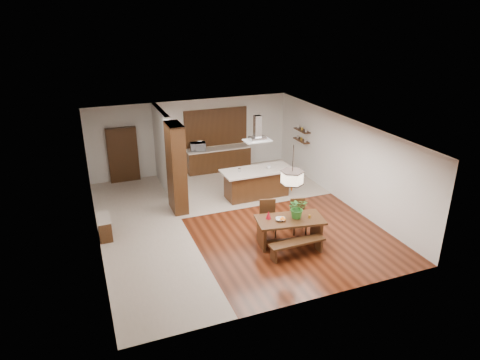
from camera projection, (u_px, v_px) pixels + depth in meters
name	position (u px, v px, depth m)	size (l,w,h in m)	color
room_shell	(231.00, 156.00, 12.75)	(9.00, 9.04, 2.92)	#3B170A
tile_hallway	(144.00, 233.00, 12.60)	(2.50, 9.00, 0.01)	#C2B2A2
tile_kitchen	(239.00, 184.00, 16.10)	(5.50, 4.00, 0.01)	#C2B2A2
soffit_band	(230.00, 129.00, 12.44)	(8.00, 9.00, 0.02)	#361B0D
partition_pier	(176.00, 168.00, 13.54)	(0.45, 1.00, 2.90)	black
partition_stub	(163.00, 149.00, 15.36)	(0.18, 2.40, 2.90)	silver
hallway_console	(105.00, 227.00, 12.29)	(0.37, 0.88, 0.63)	black
hallway_doorway	(123.00, 155.00, 16.02)	(1.10, 0.20, 2.10)	black
rear_counter	(218.00, 159.00, 17.31)	(2.60, 0.62, 0.95)	black
kitchen_window	(216.00, 127.00, 17.06)	(2.60, 0.08, 1.50)	olive
shelf_lower	(301.00, 140.00, 16.55)	(0.26, 0.90, 0.04)	black
shelf_upper	(302.00, 130.00, 16.40)	(0.26, 0.90, 0.04)	black
dining_table	(290.00, 225.00, 11.86)	(1.98, 1.22, 0.77)	black
dining_bench	(297.00, 248.00, 11.39)	(1.57, 0.34, 0.44)	black
dining_chair_left	(268.00, 219.00, 12.30)	(0.47, 0.47, 1.06)	black
dining_chair_right	(299.00, 217.00, 12.49)	(0.44, 0.44, 1.00)	black
pendant_lantern	(293.00, 169.00, 11.23)	(0.64, 0.64, 1.31)	beige
foliage_plant	(297.00, 208.00, 11.75)	(0.53, 0.46, 0.59)	#2C7125
fruit_bowl	(280.00, 219.00, 11.68)	(0.26, 0.26, 0.06)	#B7B1A0
napkin_cone	(268.00, 215.00, 11.75)	(0.15, 0.15, 0.23)	#AA0C1C
gold_ornament	(310.00, 217.00, 11.81)	(0.07, 0.07, 0.09)	gold
kitchen_island	(257.00, 183.00, 14.87)	(2.48, 1.11, 1.02)	black
range_hood	(257.00, 128.00, 14.15)	(0.90, 0.55, 0.87)	silver
island_cup	(269.00, 167.00, 14.72)	(0.14, 0.14, 0.11)	white
microwave	(198.00, 146.00, 16.80)	(0.58, 0.39, 0.32)	#B8BABF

